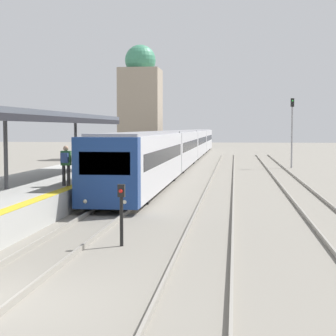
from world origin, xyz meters
TOP-DOWN VIEW (x-y plane):
  - track_middle_line at (4.12, 0.00)m, footprint 1.51×120.00m
  - platform_canopy at (-3.96, 11.01)m, footprint 4.00×24.26m
  - person_on_platform at (-2.03, 12.42)m, footprint 0.40×0.40m
  - train_near at (0.00, 45.12)m, footprint 2.56×68.78m
  - signal_post_near at (1.70, 5.54)m, footprint 0.20×0.21m
  - signal_mast_far at (9.64, 38.01)m, footprint 0.28×0.29m
  - distant_domed_building at (-5.52, 51.66)m, footprint 4.41×4.41m

SIDE VIEW (x-z plane):
  - track_middle_line at x=4.12m, z-range 0.00..0.15m
  - signal_post_near at x=1.70m, z-range 0.22..1.98m
  - train_near at x=0.00m, z-range 0.17..3.30m
  - person_on_platform at x=-2.03m, z-range 1.12..2.79m
  - signal_mast_far at x=9.64m, z-range 0.69..6.52m
  - platform_canopy at x=-3.96m, z-range 2.37..5.41m
  - distant_domed_building at x=-5.52m, z-range -0.32..12.16m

